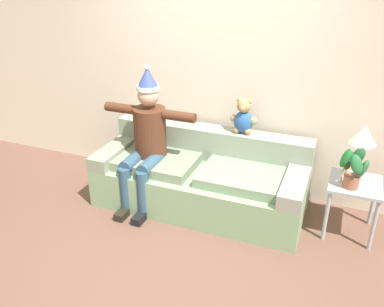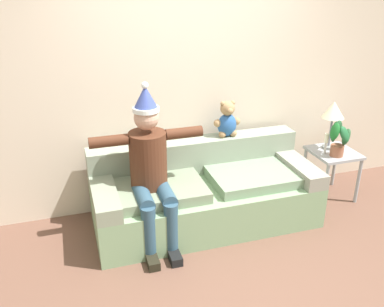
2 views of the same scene
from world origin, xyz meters
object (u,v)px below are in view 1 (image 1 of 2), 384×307
object	(u,v)px
candle_tall	(343,167)
side_table	(354,191)
couch	(202,178)
potted_plant	(353,168)
teddy_bear	(243,118)
table_lamp	(363,137)
person_seated	(146,138)

from	to	relation	value
candle_tall	side_table	bearing A→B (deg)	8.64
couch	side_table	world-z (taller)	couch
potted_plant	candle_tall	xyz separation A→B (m)	(-0.08, 0.09, -0.05)
side_table	teddy_bear	bearing A→B (deg)	167.97
side_table	table_lamp	bearing A→B (deg)	93.60
table_lamp	person_seated	bearing A→B (deg)	-171.78
side_table	person_seated	bearing A→B (deg)	-174.47
person_seated	candle_tall	bearing A→B (deg)	5.32
side_table	candle_tall	world-z (taller)	candle_tall
teddy_bear	candle_tall	distance (m)	1.10
person_seated	potted_plant	distance (m)	2.03
person_seated	side_table	size ratio (longest dim) A/B	2.73
table_lamp	potted_plant	xyz separation A→B (m)	(-0.04, -0.20, -0.22)
side_table	candle_tall	size ratio (longest dim) A/B	2.40
couch	table_lamp	world-z (taller)	table_lamp
teddy_bear	table_lamp	xyz separation A→B (m)	(1.16, -0.15, 0.02)
person_seated	candle_tall	size ratio (longest dim) A/B	6.56
person_seated	side_table	distance (m)	2.10
couch	table_lamp	size ratio (longest dim) A/B	4.10
table_lamp	potted_plant	bearing A→B (deg)	-101.87
teddy_bear	side_table	xyz separation A→B (m)	(1.16, -0.25, -0.49)
potted_plant	candle_tall	bearing A→B (deg)	133.73
teddy_bear	table_lamp	bearing A→B (deg)	-7.38
person_seated	table_lamp	distance (m)	2.10
person_seated	table_lamp	bearing A→B (deg)	8.22
couch	side_table	size ratio (longest dim) A/B	3.99
couch	person_seated	world-z (taller)	person_seated
potted_plant	candle_tall	size ratio (longest dim) A/B	1.72
side_table	potted_plant	world-z (taller)	potted_plant
person_seated	side_table	world-z (taller)	person_seated
teddy_bear	side_table	world-z (taller)	teddy_bear
side_table	potted_plant	size ratio (longest dim) A/B	1.40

